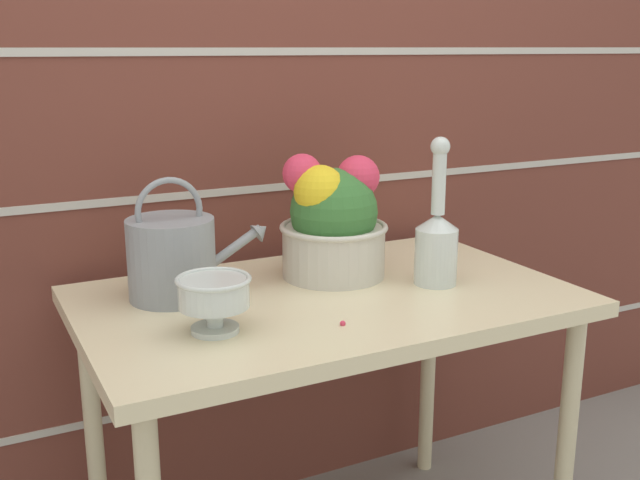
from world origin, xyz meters
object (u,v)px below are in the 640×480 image
Objects in this scene: crystal_pedestal_bowl at (214,295)px; flower_planter at (333,221)px; glass_decanter at (437,240)px; watering_can at (173,256)px.

flower_planter reaches higher than crystal_pedestal_bowl.
flower_planter is at bearing 138.86° from glass_decanter.
flower_planter is 0.86× the size of glass_decanter.
crystal_pedestal_bowl is 0.58m from glass_decanter.
watering_can is 0.97× the size of glass_decanter.
flower_planter reaches higher than watering_can.
glass_decanter is (0.58, 0.06, 0.03)m from crystal_pedestal_bowl.
crystal_pedestal_bowl is 0.45m from flower_planter.
watering_can is 0.40m from flower_planter.
glass_decanter reaches higher than watering_can.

